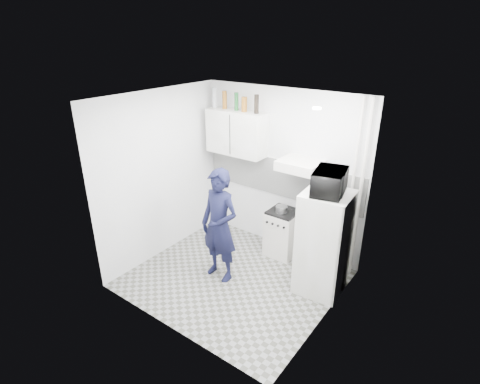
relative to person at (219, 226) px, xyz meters
The scene contains 22 objects.
floor 0.86m from the person, 15.44° to the left, with size 2.80×2.80×0.00m, color gray.
ceiling 1.78m from the person, 15.44° to the left, with size 2.80×2.80×0.00m, color white.
wall_back 1.40m from the person, 80.91° to the left, with size 2.80×2.80×0.00m, color silver.
wall_left 1.28m from the person, behind, with size 2.60×2.60×0.00m, color silver.
wall_right 1.68m from the person, ahead, with size 2.60×2.60×0.00m, color silver.
person is the anchor object (origin of this frame).
stove 1.23m from the person, 68.15° to the left, with size 0.46×0.46×0.74m, color silver.
fridge 1.44m from the person, 24.32° to the left, with size 0.61×0.61×1.47m, color white.
stove_top 1.14m from the person, 68.15° to the left, with size 0.44×0.44×0.03m, color black.
saucepan 1.09m from the person, 68.04° to the left, with size 0.18×0.18×0.10m, color silver.
microwave 1.64m from the person, 24.32° to the left, with size 0.38×0.55×0.31m, color black.
bottle_a 2.14m from the person, 130.88° to the left, with size 0.07×0.07×0.32m, color #B2B7BC.
bottle_b 2.04m from the person, 124.45° to the left, with size 0.07×0.07×0.28m, color brown.
bottle_d 1.96m from the person, 115.63° to the left, with size 0.06×0.06×0.28m, color #144C1E.
canister_a 1.90m from the person, 109.19° to the left, with size 0.09×0.09×0.23m, color brown.
bottle_e 1.89m from the person, 98.55° to the left, with size 0.07×0.07×0.28m, color black.
upper_cabinet 1.62m from the person, 115.52° to the left, with size 1.00×0.35×0.70m, color white.
range_hood 1.45m from the person, 58.07° to the left, with size 0.60×0.50×0.14m, color silver.
backsplash 1.36m from the person, 80.81° to the left, with size 2.74×0.03×0.60m, color white.
pipe_a 2.00m from the person, 39.13° to the left, with size 0.05×0.05×2.60m, color silver.
pipe_b 1.91m from the person, 41.47° to the left, with size 0.04×0.04×2.60m, color silver.
ceiling_spot_fixture 2.13m from the person, 12.03° to the left, with size 0.10×0.10×0.02m, color white.
Camera 1 is at (2.75, -3.61, 3.36)m, focal length 28.00 mm.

